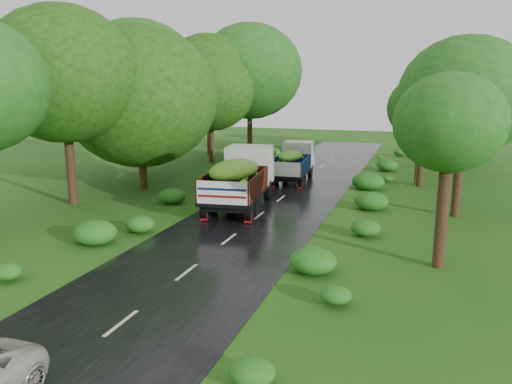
% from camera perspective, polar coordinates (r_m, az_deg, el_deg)
% --- Properties ---
extents(ground, '(120.00, 120.00, 0.00)m').
position_cam_1_polar(ground, '(14.66, -15.16, -14.32)').
color(ground, '#194A0F').
rests_on(ground, ground).
extents(road, '(6.50, 80.00, 0.02)m').
position_cam_1_polar(road, '(18.64, -6.56, -8.04)').
color(road, black).
rests_on(road, ground).
extents(road_lines, '(0.12, 69.60, 0.00)m').
position_cam_1_polar(road_lines, '(19.49, -5.31, -7.05)').
color(road_lines, '#BFB78C').
rests_on(road_lines, road).
extents(truck_near, '(3.38, 7.38, 2.99)m').
position_cam_1_polar(truck_near, '(26.39, -1.69, 1.90)').
color(truck_near, black).
rests_on(truck_near, ground).
extents(truck_far, '(2.49, 6.00, 2.46)m').
position_cam_1_polar(truck_far, '(33.68, 4.36, 3.63)').
color(truck_far, black).
rests_on(truck_far, ground).
extents(utility_pole, '(1.33, 0.63, 7.99)m').
position_cam_1_polar(utility_pole, '(33.79, 18.22, 7.72)').
color(utility_pole, '#382616').
rests_on(utility_pole, ground).
extents(trees_left, '(7.35, 33.69, 9.56)m').
position_cam_1_polar(trees_left, '(37.02, -9.69, 12.34)').
color(trees_left, black).
rests_on(trees_left, ground).
extents(trees_right, '(5.81, 32.90, 7.48)m').
position_cam_1_polar(trees_right, '(35.07, 21.44, 9.58)').
color(trees_right, black).
rests_on(trees_right, ground).
extents(shrubs, '(11.90, 44.00, 0.70)m').
position_cam_1_polar(shrubs, '(26.60, 1.68, -0.98)').
color(shrubs, '#1A5514').
rests_on(shrubs, ground).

